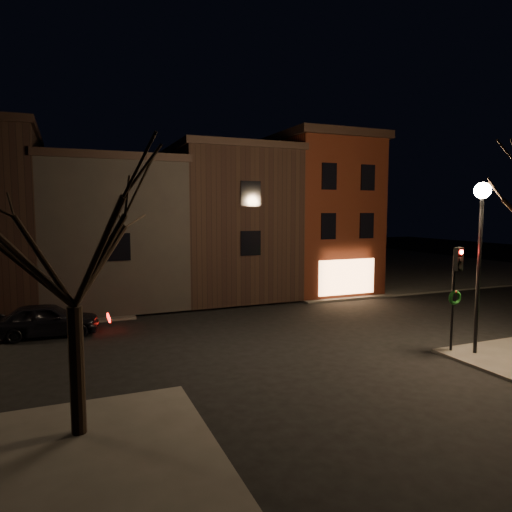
{
  "coord_description": "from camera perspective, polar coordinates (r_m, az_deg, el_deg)",
  "views": [
    {
      "loc": [
        -8.07,
        -18.55,
        5.54
      ],
      "look_at": [
        0.95,
        3.33,
        3.2
      ],
      "focal_mm": 32.0,
      "sensor_mm": 36.0,
      "label": 1
    }
  ],
  "objects": [
    {
      "name": "corner_building",
      "position": [
        32.31,
        7.45,
        5.35
      ],
      "size": [
        6.5,
        8.5,
        10.5
      ],
      "color": "#46180C",
      "rests_on": "ground"
    },
    {
      "name": "row_building_a",
      "position": [
        30.59,
        -4.19,
        4.31
      ],
      "size": [
        7.3,
        10.3,
        9.4
      ],
      "color": "black",
      "rests_on": "ground"
    },
    {
      "name": "sidewalk_far_right",
      "position": [
        48.0,
        13.56,
        -1.06
      ],
      "size": [
        30.0,
        30.0,
        0.12
      ],
      "primitive_type": "cube",
      "color": "#2D2B28",
      "rests_on": "ground"
    },
    {
      "name": "bare_tree_left",
      "position": [
        11.55,
        -22.15,
        4.69
      ],
      "size": [
        5.6,
        5.6,
        7.5
      ],
      "color": "black",
      "rests_on": "sidewalk_near_left"
    },
    {
      "name": "street_lamp_near",
      "position": [
        19.01,
        26.32,
        3.97
      ],
      "size": [
        0.6,
        0.6,
        6.48
      ],
      "color": "black",
      "rests_on": "sidewalk_near_right"
    },
    {
      "name": "ground",
      "position": [
        20.98,
        1.07,
        -9.67
      ],
      "size": [
        120.0,
        120.0,
        0.0
      ],
      "primitive_type": "plane",
      "color": "black",
      "rests_on": "ground"
    },
    {
      "name": "traffic_signal",
      "position": [
        19.09,
        23.7,
        -3.07
      ],
      "size": [
        0.58,
        0.38,
        4.05
      ],
      "color": "black",
      "rests_on": "sidewalk_near_right"
    },
    {
      "name": "parked_car_a",
      "position": [
        22.38,
        -24.69,
        -7.24
      ],
      "size": [
        4.5,
        2.09,
        1.49
      ],
      "primitive_type": "imported",
      "rotation": [
        0.0,
        0.0,
        1.5
      ],
      "color": "black",
      "rests_on": "ground"
    },
    {
      "name": "row_building_b",
      "position": [
        29.17,
        -17.85,
        3.01
      ],
      "size": [
        7.8,
        10.3,
        8.4
      ],
      "color": "black",
      "rests_on": "ground"
    }
  ]
}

